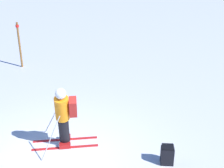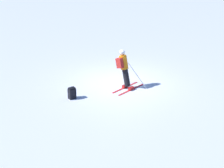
% 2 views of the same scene
% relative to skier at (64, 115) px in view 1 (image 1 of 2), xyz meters
% --- Properties ---
extents(ground_plane, '(300.00, 300.00, 0.00)m').
position_rel_skier_xyz_m(ground_plane, '(0.46, -0.10, -0.99)').
color(ground_plane, white).
extents(skier, '(1.25, 1.74, 1.79)m').
position_rel_skier_xyz_m(skier, '(0.00, 0.00, 0.00)').
color(skier, red).
rests_on(skier, ground).
extents(spare_backpack, '(0.26, 0.32, 0.50)m').
position_rel_skier_xyz_m(spare_backpack, '(0.10, 2.51, -0.74)').
color(spare_backpack, black).
rests_on(spare_backpack, ground).
extents(trail_marker, '(0.13, 0.13, 1.88)m').
position_rel_skier_xyz_m(trail_marker, '(-5.14, -3.63, 0.05)').
color(trail_marker, brown).
rests_on(trail_marker, ground).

